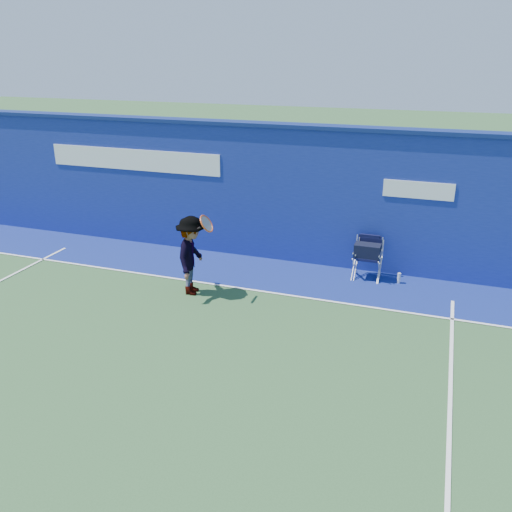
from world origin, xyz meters
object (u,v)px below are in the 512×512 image
(directors_chair_left, at_px, (367,261))
(directors_chair_right, at_px, (368,267))
(water_bottle, at_px, (399,278))
(tennis_player, at_px, (192,255))

(directors_chair_left, distance_m, directors_chair_right, 0.12)
(water_bottle, xyz_separation_m, tennis_player, (-3.84, -1.84, 0.68))
(directors_chair_left, xyz_separation_m, tennis_player, (-3.15, -1.89, 0.41))
(tennis_player, bearing_deg, directors_chair_left, 30.97)
(directors_chair_right, xyz_separation_m, water_bottle, (0.65, -0.05, -0.15))
(directors_chair_left, distance_m, tennis_player, 3.70)
(directors_chair_right, distance_m, water_bottle, 0.67)
(water_bottle, height_order, tennis_player, tennis_player)
(directors_chair_right, distance_m, tennis_player, 3.74)
(directors_chair_right, relative_size, water_bottle, 3.69)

